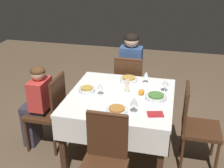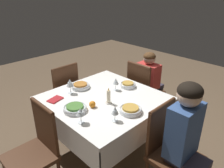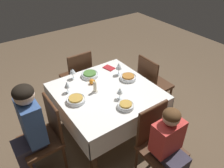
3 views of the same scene
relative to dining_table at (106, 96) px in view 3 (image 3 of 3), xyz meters
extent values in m
plane|color=brown|center=(0.00, 0.00, -0.64)|extent=(8.00, 8.00, 0.00)
cube|color=white|center=(0.00, 0.00, 0.08)|extent=(1.13, 1.13, 0.04)
cube|color=white|center=(0.00, 0.56, -0.06)|extent=(1.13, 0.01, 0.24)
cube|color=white|center=(0.00, -0.56, -0.06)|extent=(1.13, 0.01, 0.24)
cube|color=white|center=(0.56, 0.00, -0.06)|extent=(0.01, 1.13, 0.24)
cube|color=white|center=(-0.56, 0.00, -0.06)|extent=(0.01, 1.13, 0.24)
cube|color=#3D2616|center=(0.49, 0.50, -0.29)|extent=(0.06, 0.06, 0.69)
cube|color=#3D2616|center=(-0.49, 0.50, -0.29)|extent=(0.06, 0.06, 0.69)
cube|color=#3D2616|center=(0.49, -0.50, -0.29)|extent=(0.06, 0.06, 0.69)
cube|color=#3D2616|center=(-0.49, -0.50, -0.29)|extent=(0.06, 0.06, 0.69)
cube|color=#472816|center=(0.04, -0.88, -0.19)|extent=(0.40, 0.40, 0.04)
cube|color=#472816|center=(0.04, -0.69, 0.04)|extent=(0.37, 0.03, 0.44)
cylinder|color=#472816|center=(0.04, -0.69, 0.26)|extent=(0.36, 0.04, 0.04)
cylinder|color=#472816|center=(-0.13, -1.05, -0.43)|extent=(0.03, 0.03, 0.42)
cylinder|color=#472816|center=(-0.13, -0.70, -0.43)|extent=(0.03, 0.03, 0.42)
cylinder|color=#472816|center=(0.22, -0.70, -0.43)|extent=(0.03, 0.03, 0.42)
cube|color=#472816|center=(0.87, 0.09, -0.19)|extent=(0.40, 0.40, 0.04)
cube|color=#472816|center=(0.69, 0.09, 0.04)|extent=(0.03, 0.37, 0.44)
cylinder|color=#472816|center=(0.69, 0.09, 0.26)|extent=(0.04, 0.36, 0.04)
cylinder|color=#472816|center=(0.70, -0.08, -0.43)|extent=(0.03, 0.03, 0.42)
cylinder|color=#472816|center=(0.70, 0.27, -0.43)|extent=(0.03, 0.03, 0.42)
cube|color=#472816|center=(-0.03, 0.88, -0.19)|extent=(0.40, 0.40, 0.04)
cube|color=#472816|center=(-0.03, 0.69, 0.04)|extent=(0.37, 0.03, 0.44)
cylinder|color=#472816|center=(-0.03, 0.69, 0.26)|extent=(0.36, 0.04, 0.04)
cylinder|color=#472816|center=(0.15, 1.05, -0.43)|extent=(0.03, 0.03, 0.42)
cylinder|color=#472816|center=(-0.20, 1.05, -0.43)|extent=(0.03, 0.03, 0.42)
cylinder|color=#472816|center=(0.15, 0.70, -0.43)|extent=(0.03, 0.03, 0.42)
cylinder|color=#472816|center=(-0.20, 0.70, -0.43)|extent=(0.03, 0.03, 0.42)
cube|color=#472816|center=(-0.87, 0.03, -0.19)|extent=(0.40, 0.40, 0.04)
cube|color=#472816|center=(-0.69, 0.03, 0.04)|extent=(0.03, 0.37, 0.44)
cylinder|color=#472816|center=(-0.69, 0.03, 0.26)|extent=(0.04, 0.36, 0.04)
cylinder|color=#472816|center=(-1.05, 0.20, -0.43)|extent=(0.03, 0.03, 0.42)
cylinder|color=#472816|center=(-1.05, -0.15, -0.43)|extent=(0.03, 0.03, 0.42)
cylinder|color=#472816|center=(-0.70, 0.20, -0.43)|extent=(0.03, 0.03, 0.42)
cylinder|color=#472816|center=(-0.70, -0.15, -0.43)|extent=(0.03, 0.03, 0.42)
cube|color=#383342|center=(0.04, -1.08, -0.41)|extent=(0.22, 0.14, 0.46)
cube|color=#383342|center=(0.04, -0.99, -0.14)|extent=(0.24, 0.31, 0.06)
cube|color=#38568E|center=(0.04, -0.91, 0.12)|extent=(0.30, 0.18, 0.47)
sphere|color=beige|center=(0.04, -0.91, 0.45)|extent=(0.19, 0.19, 0.19)
ellipsoid|color=black|center=(0.04, -0.91, 0.48)|extent=(0.19, 0.19, 0.13)
cube|color=#383342|center=(0.99, 0.09, -0.14)|extent=(0.31, 0.24, 0.06)
cube|color=red|center=(0.90, 0.09, 0.06)|extent=(0.18, 0.30, 0.34)
sphere|color=beige|center=(0.90, 0.09, 0.30)|extent=(0.16, 0.16, 0.16)
ellipsoid|color=brown|center=(0.90, 0.09, 0.33)|extent=(0.16, 0.16, 0.11)
cylinder|color=silver|center=(-0.02, -0.39, 0.11)|extent=(0.22, 0.22, 0.04)
torus|color=silver|center=(-0.02, -0.39, 0.13)|extent=(0.21, 0.21, 0.01)
cylinder|color=gold|center=(-0.02, -0.39, 0.14)|extent=(0.16, 0.16, 0.02)
cylinder|color=white|center=(-0.22, -0.39, 0.10)|extent=(0.06, 0.06, 0.00)
cylinder|color=white|center=(-0.22, -0.39, 0.13)|extent=(0.01, 0.01, 0.07)
cone|color=white|center=(-0.22, -0.39, 0.20)|extent=(0.07, 0.07, 0.07)
cylinder|color=white|center=(-0.22, -0.39, 0.19)|extent=(0.04, 0.04, 0.03)
cylinder|color=silver|center=(0.38, 0.00, 0.11)|extent=(0.18, 0.18, 0.04)
torus|color=silver|center=(0.38, 0.00, 0.13)|extent=(0.18, 0.18, 0.01)
cylinder|color=gold|center=(0.38, 0.00, 0.14)|extent=(0.13, 0.13, 0.02)
cylinder|color=white|center=(0.22, 0.04, 0.10)|extent=(0.06, 0.06, 0.00)
cylinder|color=white|center=(0.22, 0.04, 0.13)|extent=(0.01, 0.01, 0.07)
cone|color=white|center=(0.22, 0.04, 0.20)|extent=(0.07, 0.07, 0.07)
cylinder|color=white|center=(0.22, 0.04, 0.19)|extent=(0.04, 0.04, 0.03)
cylinder|color=silver|center=(-0.04, 0.37, 0.11)|extent=(0.21, 0.21, 0.04)
torus|color=silver|center=(-0.04, 0.37, 0.13)|extent=(0.21, 0.21, 0.01)
cylinder|color=#B2702D|center=(-0.04, 0.37, 0.14)|extent=(0.15, 0.15, 0.02)
cylinder|color=white|center=(-0.20, 0.33, 0.10)|extent=(0.06, 0.06, 0.00)
cylinder|color=white|center=(-0.20, 0.33, 0.14)|extent=(0.01, 0.01, 0.08)
cone|color=white|center=(-0.20, 0.33, 0.22)|extent=(0.08, 0.08, 0.08)
cylinder|color=white|center=(-0.20, 0.33, 0.21)|extent=(0.05, 0.05, 0.04)
cylinder|color=silver|center=(-0.38, 0.00, 0.11)|extent=(0.23, 0.23, 0.04)
torus|color=silver|center=(-0.38, 0.00, 0.13)|extent=(0.22, 0.22, 0.01)
cylinder|color=#4C7F38|center=(-0.38, 0.00, 0.14)|extent=(0.16, 0.16, 0.02)
cylinder|color=white|center=(-0.46, -0.20, 0.10)|extent=(0.06, 0.06, 0.00)
cylinder|color=white|center=(-0.46, -0.20, 0.14)|extent=(0.01, 0.01, 0.08)
cone|color=white|center=(-0.46, -0.20, 0.21)|extent=(0.08, 0.08, 0.06)
cylinder|color=white|center=(-0.46, -0.20, 0.20)|extent=(0.05, 0.05, 0.03)
cylinder|color=beige|center=(-0.05, -0.12, 0.10)|extent=(0.07, 0.07, 0.01)
cylinder|color=beige|center=(-0.05, -0.12, 0.17)|extent=(0.04, 0.04, 0.13)
ellipsoid|color=#F9C64C|center=(-0.05, -0.12, 0.25)|extent=(0.01, 0.01, 0.03)
sphere|color=orange|center=(-0.22, -0.07, 0.13)|extent=(0.07, 0.07, 0.07)
cube|color=#AD2328|center=(-0.40, 0.32, 0.10)|extent=(0.17, 0.14, 0.01)
camera|label=1|loc=(-0.53, 2.66, 1.47)|focal=45.00mm
camera|label=2|loc=(-1.38, -1.53, 1.21)|focal=35.00mm
camera|label=3|loc=(1.76, -1.15, 1.64)|focal=35.00mm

